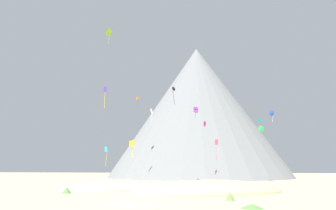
{
  "coord_description": "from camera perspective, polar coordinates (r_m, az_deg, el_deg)",
  "views": [
    {
      "loc": [
        9.8,
        -33.58,
        3.92
      ],
      "look_at": [
        -2.36,
        44.8,
        20.57
      ],
      "focal_mm": 31.99,
      "sensor_mm": 36.0,
      "label": 1
    }
  ],
  "objects": [
    {
      "name": "kite_blue_mid",
      "position": [
        94.61,
        19.18,
        -1.45
      ],
      "size": [
        1.8,
        1.44,
        3.73
      ],
      "rotation": [
        0.0,
        0.0,
        0.59
      ],
      "color": "blue"
    },
    {
      "name": "bush_mid_center",
      "position": [
        32.0,
        15.72,
        -18.07
      ],
      "size": [
        2.8,
        2.8,
        0.45
      ],
      "primitive_type": "cone",
      "rotation": [
        0.0,
        0.0,
        4.38
      ],
      "color": "#568442",
      "rests_on": "ground_plane"
    },
    {
      "name": "kite_green_mid",
      "position": [
        91.54,
        17.34,
        -4.29
      ],
      "size": [
        1.85,
        1.14,
        1.76
      ],
      "rotation": [
        0.0,
        0.0,
        0.37
      ],
      "color": "green"
    },
    {
      "name": "kite_magenta_mid",
      "position": [
        86.5,
        6.91,
        -3.58
      ],
      "size": [
        1.09,
        1.7,
        3.19
      ],
      "rotation": [
        0.0,
        0.0,
        4.35
      ],
      "color": "#D1339E"
    },
    {
      "name": "bush_near_left",
      "position": [
        38.47,
        11.74,
        -16.67
      ],
      "size": [
        1.3,
        1.3,
        1.08
      ],
      "primitive_type": "cone",
      "rotation": [
        0.0,
        0.0,
        3.02
      ],
      "color": "#668C4C",
      "rests_on": "ground_plane"
    },
    {
      "name": "kite_yellow_low",
      "position": [
        71.51,
        -6.87,
        -7.25
      ],
      "size": [
        1.46,
        1.4,
        4.27
      ],
      "rotation": [
        0.0,
        0.0,
        1.76
      ],
      "color": "yellow"
    },
    {
      "name": "rock_massif",
      "position": [
        130.46,
        4.94,
        -1.93
      ],
      "size": [
        101.29,
        101.29,
        56.58
      ],
      "color": "slate",
      "rests_on": "ground_plane"
    },
    {
      "name": "kite_orange_high",
      "position": [
        98.06,
        -5.75,
        1.23
      ],
      "size": [
        1.13,
        1.13,
        2.79
      ],
      "rotation": [
        0.0,
        0.0,
        0.74
      ],
      "color": "orange"
    },
    {
      "name": "kite_lime_high",
      "position": [
        88.63,
        -11.23,
        13.44
      ],
      "size": [
        1.8,
        2.17,
        4.54
      ],
      "rotation": [
        0.0,
        0.0,
        4.12
      ],
      "color": "#8CD133"
    },
    {
      "name": "kite_black_mid",
      "position": [
        80.59,
        1.16,
        3.07
      ],
      "size": [
        1.12,
        1.29,
        5.03
      ],
      "rotation": [
        0.0,
        0.0,
        0.96
      ],
      "color": "black"
    },
    {
      "name": "kite_violet_mid",
      "position": [
        70.44,
        5.33,
        -0.91
      ],
      "size": [
        1.25,
        1.18,
        2.87
      ],
      "rotation": [
        0.0,
        0.0,
        4.84
      ],
      "color": "purple"
    },
    {
      "name": "dune_foreground_left",
      "position": [
        49.24,
        7.69,
        -16.32
      ],
      "size": [
        28.38,
        22.05,
        4.09
      ],
      "primitive_type": "ellipsoid",
      "rotation": [
        0.0,
        0.0,
        0.45
      ],
      "color": "#C6B284",
      "rests_on": "ground_plane"
    },
    {
      "name": "kite_rainbow_low",
      "position": [
        60.8,
        9.2,
        -7.5
      ],
      "size": [
        0.74,
        0.72,
        4.08
      ],
      "rotation": [
        0.0,
        0.0,
        3.02
      ],
      "color": "#E5668C"
    },
    {
      "name": "bush_ridge_crest",
      "position": [
        50.94,
        -18.73,
        -15.11
      ],
      "size": [
        2.1,
        2.1,
        0.99
      ],
      "primitive_type": "cone",
      "rotation": [
        0.0,
        0.0,
        3.75
      ],
      "color": "#568442",
      "rests_on": "ground_plane"
    },
    {
      "name": "kite_cyan_low",
      "position": [
        83.56,
        -11.7,
        -8.79
      ],
      "size": [
        0.86,
        0.69,
        5.26
      ],
      "rotation": [
        0.0,
        0.0,
        6.1
      ],
      "color": "#33BCDB"
    },
    {
      "name": "dune_foreground_right",
      "position": [
        60.08,
        -11.02,
        -15.39
      ],
      "size": [
        21.19,
        24.73,
        2.47
      ],
      "primitive_type": "ellipsoid",
      "rotation": [
        0.0,
        0.0,
        1.12
      ],
      "color": "beige",
      "rests_on": "ground_plane"
    },
    {
      "name": "kite_white_mid",
      "position": [
        70.06,
        -3.17,
        -1.45
      ],
      "size": [
        0.72,
        0.6,
        3.08
      ],
      "rotation": [
        0.0,
        0.0,
        4.7
      ],
      "color": "white"
    },
    {
      "name": "bush_low_patch",
      "position": [
        53.91,
        6.1,
        -15.58
      ],
      "size": [
        2.6,
        2.6,
        0.72
      ],
      "primitive_type": "cone",
      "rotation": [
        0.0,
        0.0,
        5.13
      ],
      "color": "#568442",
      "rests_on": "ground_plane"
    },
    {
      "name": "ground_plane",
      "position": [
        35.2,
        -7.79,
        -18.15
      ],
      "size": [
        400.0,
        400.0,
        0.0
      ],
      "primitive_type": "plane",
      "color": "#C6B284"
    },
    {
      "name": "kite_teal_mid",
      "position": [
        74.69,
        17.05,
        -2.86
      ],
      "size": [
        0.7,
        0.31,
        0.82
      ],
      "rotation": [
        0.0,
        0.0,
        5.5
      ],
      "color": "teal"
    },
    {
      "name": "kite_indigo_mid",
      "position": [
        57.1,
        -11.91,
        2.23
      ],
      "size": [
        0.62,
        0.39,
        4.13
      ],
      "rotation": [
        0.0,
        0.0,
        2.48
      ],
      "color": "#5138B2"
    }
  ]
}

